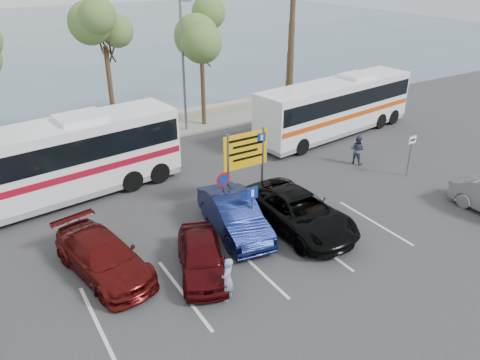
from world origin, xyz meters
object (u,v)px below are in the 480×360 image
car_red (202,256)px  suv_black (298,212)px  car_maroon (103,257)px  pedestrian_near (228,279)px  street_lamp_right (183,60)px  coach_bus_left (46,167)px  car_blue (234,215)px  pedestrian_far (357,150)px  direction_sign (246,156)px  coach_bus_right (336,109)px

car_red → suv_black: suv_black is taller
car_maroon → pedestrian_near: pedestrian_near is taller
street_lamp_right → car_red: size_ratio=2.02×
car_maroon → coach_bus_left: bearing=83.2°
car_blue → car_red: (-2.40, -1.75, -0.11)m
pedestrian_near → pedestrian_far: (11.65, 6.06, 0.02)m
direction_sign → suv_black: 3.38m
coach_bus_left → suv_black: size_ratio=2.25×
direction_sign → car_red: direction_sign is taller
direction_sign → suv_black: bearing=-74.3°
coach_bus_left → pedestrian_near: (3.56, -10.04, -1.00)m
car_red → pedestrian_near: (0.06, -1.75, 0.11)m
car_blue → pedestrian_near: pedestrian_near is taller
direction_sign → suv_black: direction_sign is taller
coach_bus_left → suv_black: (8.30, -7.68, -1.01)m
direction_sign → coach_bus_right: 11.05m
direction_sign → pedestrian_near: bearing=-127.2°
car_blue → car_red: bearing=-135.2°
direction_sign → car_maroon: (-7.00, -1.70, -1.72)m
car_maroon → suv_black: size_ratio=0.87×
street_lamp_right → coach_bus_right: bearing=-34.1°
street_lamp_right → car_red: street_lamp_right is taller
direction_sign → car_maroon: direction_sign is taller
car_maroon → suv_black: bearing=-19.5°
car_red → pedestrian_far: bearing=41.1°
direction_sign → car_blue: 2.86m
direction_sign → coach_bus_right: (9.80, 5.04, -0.75)m
coach_bus_left → car_maroon: coach_bus_left is taller
suv_black → car_red: bearing=-174.5°
suv_black → coach_bus_right: bearing=39.4°
street_lamp_right → direction_sign: street_lamp_right is taller
suv_black → street_lamp_right: bearing=83.0°
car_blue → pedestrian_near: 4.21m
coach_bus_right → car_red: (-13.80, -8.49, -1.00)m
car_blue → suv_black: car_blue is taller
car_blue → car_red: car_blue is taller
coach_bus_left → pedestrian_far: (15.21, -3.98, -0.99)m
coach_bus_left → coach_bus_right: (17.30, 0.20, -0.12)m
pedestrian_near → car_blue: bearing=-162.2°
pedestrian_near → street_lamp_right: bearing=-149.4°
car_maroon → coach_bus_right: bearing=10.6°
coach_bus_left → pedestrian_near: size_ratio=8.00×
street_lamp_right → car_blue: street_lamp_right is taller
street_lamp_right → coach_bus_right: size_ratio=0.68×
suv_black → car_blue: bearing=152.8°
street_lamp_right → coach_bus_right: (7.80, -5.28, -2.92)m
pedestrian_near → suv_black: bearing=168.0°
street_lamp_right → pedestrian_far: (5.71, -9.46, -3.79)m
coach_bus_right → coach_bus_left: bearing=-179.3°
pedestrian_near → pedestrian_far: pedestrian_far is taller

